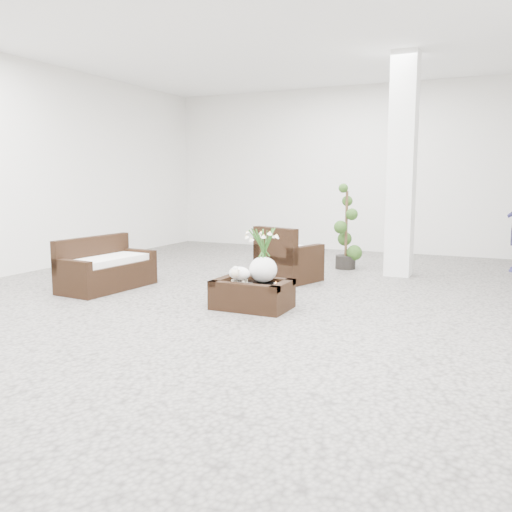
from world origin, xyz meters
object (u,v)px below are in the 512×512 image
at_px(armchair, 289,254).
at_px(loveseat, 107,263).
at_px(coffee_table, 252,296).
at_px(topiary, 346,227).

xyz_separation_m(armchair, loveseat, (-2.11, -1.67, -0.05)).
distance_m(coffee_table, topiary, 3.38).
height_order(armchair, topiary, topiary).
distance_m(armchair, loveseat, 2.69).
relative_size(coffee_table, loveseat, 0.65).
bearing_deg(armchair, coffee_table, 116.57).
relative_size(coffee_table, armchair, 1.07).
distance_m(coffee_table, armchair, 1.89).
relative_size(armchair, topiary, 0.58).
bearing_deg(armchair, topiary, -89.48).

